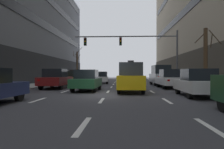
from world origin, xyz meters
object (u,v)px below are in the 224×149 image
at_px(car_driving_0, 56,79).
at_px(pedestrian_0, 193,75).
at_px(street_tree_1, 206,57).
at_px(taxi_driving_4, 131,78).
at_px(taxi_driving_3, 72,78).
at_px(street_tree_3, 77,65).
at_px(car_parked_1, 197,83).
at_px(car_parked_2, 170,79).
at_px(traffic_signal_0, 138,46).
at_px(car_parked_3, 161,75).
at_px(pedestrian_1, 175,76).
at_px(car_driving_5, 101,78).
at_px(car_driving_1, 87,81).

relative_size(car_driving_0, pedestrian_0, 2.68).
distance_m(street_tree_1, pedestrian_0, 7.32).
bearing_deg(taxi_driving_4, taxi_driving_3, 124.61).
distance_m(street_tree_3, pedestrian_0, 23.70).
bearing_deg(taxi_driving_3, car_parked_1, -49.37).
bearing_deg(taxi_driving_4, car_parked_2, 48.86).
bearing_deg(street_tree_3, car_driving_0, -82.63).
bearing_deg(street_tree_3, traffic_signal_0, -60.49).
distance_m(taxi_driving_4, car_parked_3, 9.58).
height_order(car_parked_2, street_tree_3, street_tree_3).
xyz_separation_m(taxi_driving_3, traffic_signal_0, (7.58, -1.89, 3.45)).
height_order(taxi_driving_3, street_tree_3, street_tree_3).
bearing_deg(street_tree_3, street_tree_1, -56.74).
bearing_deg(taxi_driving_3, car_parked_2, -26.56).
bearing_deg(car_parked_1, taxi_driving_4, 146.02).
height_order(car_parked_3, traffic_signal_0, traffic_signal_0).
xyz_separation_m(taxi_driving_4, street_tree_3, (-9.37, 26.01, 1.97)).
xyz_separation_m(taxi_driving_3, pedestrian_1, (12.92, 4.33, 0.24)).
bearing_deg(car_driving_0, car_parked_1, -30.51).
bearing_deg(pedestrian_0, taxi_driving_3, -179.64).
distance_m(car_driving_0, taxi_driving_3, 5.85).
relative_size(car_driving_0, pedestrian_1, 2.98).
relative_size(taxi_driving_3, car_driving_5, 1.00).
xyz_separation_m(street_tree_1, pedestrian_0, (1.35, 7.04, -1.49)).
distance_m(car_driving_5, street_tree_1, 14.07).
bearing_deg(car_driving_0, car_parked_2, 4.32).
bearing_deg(pedestrian_1, car_parked_1, -99.64).
xyz_separation_m(traffic_signal_0, pedestrian_0, (6.34, 1.98, -3.09)).
bearing_deg(pedestrian_0, pedestrian_1, 103.26).
distance_m(taxi_driving_4, street_tree_1, 6.76).
height_order(car_driving_0, car_parked_2, car_driving_0).
bearing_deg(taxi_driving_4, street_tree_1, 21.37).
height_order(car_parked_1, car_parked_3, car_parked_3).
xyz_separation_m(taxi_driving_3, car_parked_2, (10.17, -5.09, 0.05)).
xyz_separation_m(car_driving_0, car_parked_1, (10.18, -6.00, -0.06)).
distance_m(street_tree_1, street_tree_3, 28.25).
height_order(car_parked_1, street_tree_1, street_tree_1).
relative_size(car_parked_2, street_tree_3, 0.71).
bearing_deg(pedestrian_0, street_tree_3, 135.45).
distance_m(car_driving_0, taxi_driving_4, 7.35).
relative_size(street_tree_3, pedestrian_0, 3.73).
distance_m(car_driving_1, taxi_driving_4, 3.44).
bearing_deg(car_driving_0, car_parked_3, 27.66).
xyz_separation_m(car_parked_1, pedestrian_0, (3.75, 11.94, 0.35)).
relative_size(traffic_signal_0, street_tree_1, 2.25).
relative_size(traffic_signal_0, pedestrian_0, 6.32).
bearing_deg(traffic_signal_0, car_driving_0, -152.41).
xyz_separation_m(car_driving_1, taxi_driving_4, (3.28, -1.00, 0.24)).
bearing_deg(street_tree_1, street_tree_3, 123.26).
bearing_deg(pedestrian_1, street_tree_1, -91.78).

